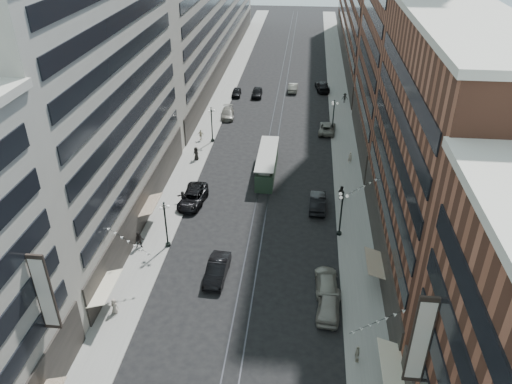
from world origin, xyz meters
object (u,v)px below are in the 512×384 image
at_px(car_4, 329,305).
at_px(pedestrian_4, 357,354).
at_px(car_11, 327,128).
at_px(pedestrian_9, 345,98).
at_px(car_2, 192,199).
at_px(car_13, 257,92).
at_px(pedestrian_8, 350,157).
at_px(car_9, 236,92).
at_px(lamppost_sw_far, 166,223).
at_px(streetcar, 267,164).
at_px(car_10, 318,202).
at_px(lamppost_se_far, 341,212).
at_px(pedestrian_1, 114,306).
at_px(lamppost_se_mid, 333,116).
at_px(pedestrian_5, 183,197).
at_px(car_12, 322,86).
at_px(car_8, 228,113).
at_px(car_extra_0, 326,282).
at_px(car_5, 217,270).
at_px(car_7, 194,194).
at_px(lamppost_sw_mid, 212,123).
at_px(pedestrian_6, 201,135).
at_px(pedestrian_2, 139,240).
at_px(pedestrian_extra_0, 196,153).
at_px(car_14, 293,87).
at_px(pedestrian_7, 341,193).

relative_size(car_4, pedestrian_4, 3.24).
distance_m(car_11, pedestrian_9, 14.06).
relative_size(car_2, car_13, 1.19).
bearing_deg(pedestrian_8, car_9, -48.78).
relative_size(lamppost_sw_far, streetcar, 0.50).
bearing_deg(car_10, lamppost_se_far, 115.25).
xyz_separation_m(pedestrian_1, pedestrian_4, (21.25, -3.32, 0.04)).
relative_size(lamppost_se_mid, pedestrian_5, 3.43).
height_order(lamppost_se_far, car_12, lamppost_se_far).
bearing_deg(car_8, pedestrian_4, -76.55).
distance_m(lamppost_se_far, car_4, 12.43).
xyz_separation_m(car_4, pedestrian_8, (3.62, 29.94, 0.11)).
bearing_deg(car_extra_0, car_8, -71.10).
relative_size(lamppost_sw_far, car_5, 1.03).
bearing_deg(car_2, car_7, 97.49).
xyz_separation_m(pedestrian_4, car_9, (-18.28, 61.81, -0.26)).
bearing_deg(car_extra_0, pedestrian_4, 102.62).
bearing_deg(pedestrian_9, car_11, -114.67).
distance_m(car_8, pedestrian_8, 25.04).
bearing_deg(car_9, lamppost_sw_mid, -94.08).
bearing_deg(car_13, pedestrian_8, -60.27).
distance_m(lamppost_se_far, car_2, 18.39).
bearing_deg(pedestrian_6, car_9, -94.78).
distance_m(car_2, pedestrian_9, 42.54).
bearing_deg(car_2, pedestrian_1, -91.35).
xyz_separation_m(car_5, pedestrian_9, (14.94, 50.55, 0.15)).
xyz_separation_m(car_9, car_13, (3.93, 0.01, 0.11)).
bearing_deg(car_7, car_12, 69.54).
relative_size(car_2, pedestrian_2, 2.96).
xyz_separation_m(lamppost_sw_mid, pedestrian_4, (19.08, -40.65, -2.15)).
bearing_deg(car_2, pedestrian_9, 69.06).
relative_size(pedestrian_5, pedestrian_extra_0, 0.84).
bearing_deg(pedestrian_6, car_11, -162.24).
relative_size(car_11, pedestrian_8, 3.20).
bearing_deg(pedestrian_2, car_11, 45.71).
distance_m(car_11, car_extra_0, 37.48).
relative_size(car_8, pedestrian_extra_0, 2.64).
bearing_deg(car_5, car_12, 81.69).
bearing_deg(pedestrian_extra_0, car_2, -50.29).
bearing_deg(car_7, pedestrian_extra_0, 100.79).
relative_size(car_7, pedestrian_extra_0, 2.92).
bearing_deg(car_9, car_13, -1.84).
relative_size(lamppost_sw_mid, lamppost_se_mid, 1.00).
height_order(car_9, car_12, car_12).
height_order(car_11, car_12, car_12).
distance_m(lamppost_se_far, pedestrian_9, 42.33).
xyz_separation_m(car_14, pedestrian_6, (-13.23, -24.70, 0.23)).
distance_m(lamppost_se_mid, car_5, 38.44).
bearing_deg(lamppost_se_far, pedestrian_4, -87.80).
bearing_deg(pedestrian_7, pedestrian_1, 80.72).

